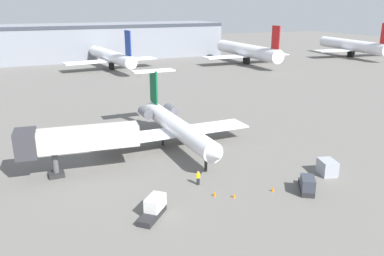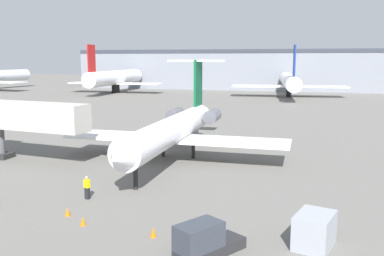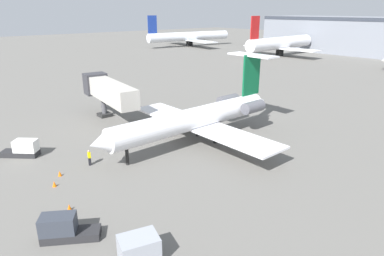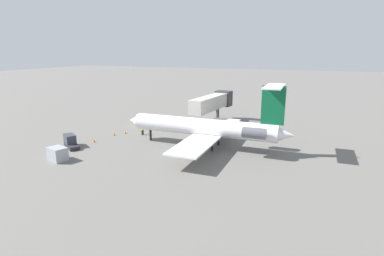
# 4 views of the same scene
# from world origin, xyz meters

# --- Properties ---
(ground_plane) EXTENTS (400.00, 400.00, 0.10)m
(ground_plane) POSITION_xyz_m (0.00, 0.00, -0.05)
(ground_plane) COLOR #66635E
(regional_jet) EXTENTS (22.56, 26.52, 9.84)m
(regional_jet) POSITION_xyz_m (3.83, -0.78, 3.22)
(regional_jet) COLOR white
(regional_jet) RESTS_ON ground_plane
(jet_bridge) EXTENTS (14.55, 4.49, 6.12)m
(jet_bridge) POSITION_xyz_m (-11.35, -5.09, 4.43)
(jet_bridge) COLOR #B7B2A8
(jet_bridge) RESTS_ON ground_plane
(ground_crew_marshaller) EXTENTS (0.44, 0.34, 1.69)m
(ground_crew_marshaller) POSITION_xyz_m (1.46, -13.95, 0.86)
(ground_crew_marshaller) COLOR black
(ground_crew_marshaller) RESTS_ON ground_plane
(baggage_tug_lead) EXTENTS (3.34, 4.12, 1.90)m
(baggage_tug_lead) POSITION_xyz_m (11.75, -20.50, 0.84)
(baggage_tug_lead) COLOR #262628
(baggage_tug_lead) RESTS_ON ground_plane
(baggage_tug_trailing) EXTENTS (3.76, 3.87, 1.90)m
(baggage_tug_trailing) POSITION_xyz_m (-5.44, -18.52, 0.84)
(baggage_tug_trailing) COLOR #262628
(baggage_tug_trailing) RESTS_ON ground_plane
(cargo_container_uld) EXTENTS (2.40, 2.87, 1.85)m
(cargo_container_uld) POSITION_xyz_m (17.14, -17.69, 0.92)
(cargo_container_uld) COLOR #999EA8
(cargo_container_uld) RESTS_ON ground_plane
(traffic_cone_near) EXTENTS (0.36, 0.36, 0.55)m
(traffic_cone_near) POSITION_xyz_m (1.90, -17.26, 0.28)
(traffic_cone_near) COLOR orange
(traffic_cone_near) RESTS_ON ground_plane
(traffic_cone_mid) EXTENTS (0.36, 0.36, 0.55)m
(traffic_cone_mid) POSITION_xyz_m (8.37, -18.86, 0.28)
(traffic_cone_mid) COLOR orange
(traffic_cone_mid) RESTS_ON ground_plane
(traffic_cone_far) EXTENTS (0.36, 0.36, 0.55)m
(traffic_cone_far) POSITION_xyz_m (3.67, -18.41, 0.28)
(traffic_cone_far) COLOR orange
(traffic_cone_far) RESTS_ON ground_plane
(parked_airliner_west_end) EXTENTS (34.04, 40.11, 13.15)m
(parked_airliner_west_end) POSITION_xyz_m (-84.85, 71.58, 4.17)
(parked_airliner_west_end) COLOR silver
(parked_airliner_west_end) RESTS_ON ground_plane
(parked_airliner_west_mid) EXTENTS (28.08, 33.34, 13.53)m
(parked_airliner_west_mid) POSITION_xyz_m (-38.77, 74.04, 4.37)
(parked_airliner_west_mid) COLOR white
(parked_airliner_west_mid) RESTS_ON ground_plane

